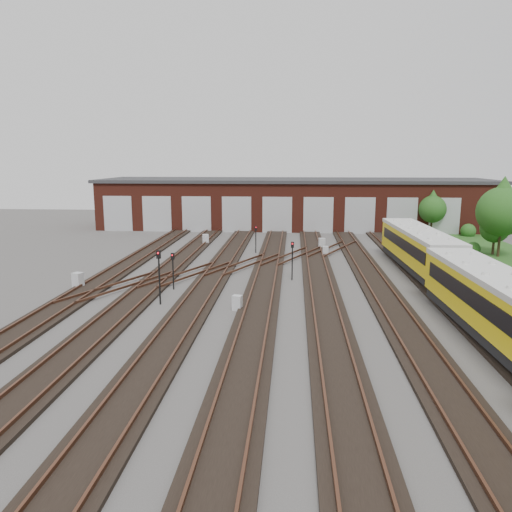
{
  "coord_description": "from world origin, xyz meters",
  "views": [
    {
      "loc": [
        0.04,
        -26.92,
        8.9
      ],
      "look_at": [
        -2.66,
        8.46,
        2.0
      ],
      "focal_mm": 35.0,
      "sensor_mm": 36.0,
      "label": 1
    }
  ],
  "objects": [
    {
      "name": "bush_2",
      "position": [
        20.49,
        32.78,
        0.87
      ],
      "size": [
        1.74,
        1.74,
        1.74
      ],
      "primitive_type": "sphere",
      "color": "#1B4213",
      "rests_on": "ground"
    },
    {
      "name": "relay_cabinet_2",
      "position": [
        -3.27,
        1.67,
        0.45
      ],
      "size": [
        0.62,
        0.56,
        0.9
      ],
      "primitive_type": "cube",
      "rotation": [
        0.0,
        0.0,
        -0.21
      ],
      "color": "#B4B6BA",
      "rests_on": "ground"
    },
    {
      "name": "tree_2",
      "position": [
        18.93,
        19.92,
        4.78
      ],
      "size": [
        4.49,
        4.49,
        7.44
      ],
      "color": "#2D2314",
      "rests_on": "ground"
    },
    {
      "name": "signal_mast_3",
      "position": [
        -0.03,
        9.46,
        1.85
      ],
      "size": [
        0.23,
        0.21,
        2.91
      ],
      "rotation": [
        0.0,
        0.0,
        -0.04
      ],
      "color": "black",
      "rests_on": "ground"
    },
    {
      "name": "relay_cabinet_0",
      "position": [
        -15.0,
        6.0,
        0.55
      ],
      "size": [
        0.82,
        0.76,
        1.1
      ],
      "primitive_type": "cube",
      "rotation": [
        0.0,
        0.0,
        -0.38
      ],
      "color": "#B4B6BA",
      "rests_on": "ground"
    },
    {
      "name": "signal_mast_2",
      "position": [
        -3.58,
        20.27,
        1.71
      ],
      "size": [
        0.26,
        0.24,
        2.65
      ],
      "rotation": [
        0.0,
        0.0,
        0.21
      ],
      "color": "black",
      "rests_on": "ground"
    },
    {
      "name": "relay_cabinet_3",
      "position": [
        3.05,
        19.49,
        0.44
      ],
      "size": [
        0.54,
        0.45,
        0.88
      ],
      "primitive_type": "cube",
      "rotation": [
        0.0,
        0.0,
        0.03
      ],
      "color": "#B4B6BA",
      "rests_on": "ground"
    },
    {
      "name": "signal_mast_0",
      "position": [
        -8.23,
        6.13,
        1.67
      ],
      "size": [
        0.24,
        0.22,
        2.58
      ],
      "rotation": [
        0.0,
        0.0,
        -0.09
      ],
      "color": "black",
      "rests_on": "ground"
    },
    {
      "name": "tree_0",
      "position": [
        16.5,
        33.84,
        3.45
      ],
      "size": [
        3.24,
        3.24,
        5.37
      ],
      "color": "#2D2314",
      "rests_on": "ground"
    },
    {
      "name": "relay_cabinet_1",
      "position": [
        -9.31,
        24.96,
        0.53
      ],
      "size": [
        0.75,
        0.68,
        1.05
      ],
      "primitive_type": "cube",
      "rotation": [
        0.0,
        0.0,
        0.28
      ],
      "color": "#B4B6BA",
      "rests_on": "ground"
    },
    {
      "name": "signal_mast_1",
      "position": [
        -8.19,
        2.49,
        2.18
      ],
      "size": [
        0.26,
        0.24,
        3.43
      ],
      "rotation": [
        0.0,
        0.0,
        -0.04
      ],
      "color": "black",
      "rests_on": "ground"
    },
    {
      "name": "ground",
      "position": [
        0.0,
        0.0,
        0.0
      ],
      "size": [
        120.0,
        120.0,
        0.0
      ],
      "primitive_type": "plane",
      "color": "#43413E",
      "rests_on": "ground"
    },
    {
      "name": "tree_1",
      "position": [
        18.87,
        21.0,
        2.86
      ],
      "size": [
        2.69,
        2.69,
        4.46
      ],
      "color": "#2D2314",
      "rests_on": "ground"
    },
    {
      "name": "maintenance_shed",
      "position": [
        -0.01,
        39.97,
        3.2
      ],
      "size": [
        51.0,
        12.5,
        6.35
      ],
      "color": "#541F15",
      "rests_on": "ground"
    },
    {
      "name": "track_network",
      "position": [
        -0.17,
        0.59,
        0.11
      ],
      "size": [
        30.4,
        70.0,
        0.33
      ],
      "color": "black",
      "rests_on": "ground"
    },
    {
      "name": "bush_1",
      "position": [
        17.2,
        21.43,
        0.68
      ],
      "size": [
        1.35,
        1.35,
        1.35
      ],
      "primitive_type": "sphere",
      "color": "#1B4213",
      "rests_on": "ground"
    },
    {
      "name": "metro_train",
      "position": [
        10.0,
        -2.74,
        1.92
      ],
      "size": [
        3.19,
        47.09,
        3.1
      ],
      "rotation": [
        0.0,
        0.0,
        0.03
      ],
      "color": "black",
      "rests_on": "ground"
    },
    {
      "name": "relay_cabinet_4",
      "position": [
        2.9,
        23.22,
        0.53
      ],
      "size": [
        0.71,
        0.62,
        1.06
      ],
      "primitive_type": "cube",
      "rotation": [
        0.0,
        0.0,
        0.15
      ],
      "color": "#B4B6BA",
      "rests_on": "ground"
    }
  ]
}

